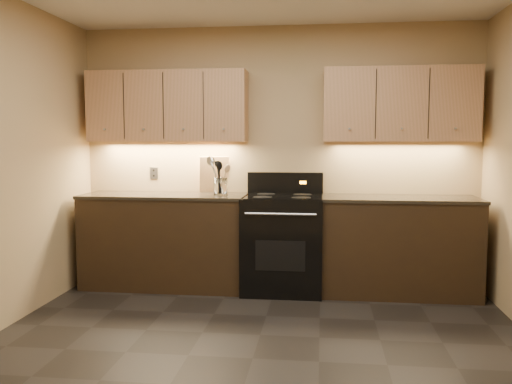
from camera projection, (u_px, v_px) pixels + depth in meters
The scene contains 15 objects.
floor at pixel (253, 358), 3.65m from camera, with size 4.00×4.00×0.00m, color black.
wall_back at pixel (278, 156), 5.50m from camera, with size 4.00×0.04×2.60m, color tan.
counter_left at pixel (165, 240), 5.41m from camera, with size 1.62×0.62×0.93m.
counter_right at pixel (399, 246), 5.14m from camera, with size 1.46×0.62×0.93m.
stove at pixel (283, 242), 5.25m from camera, with size 0.76×0.68×1.14m.
upper_cab_left at pixel (168, 107), 5.43m from camera, with size 1.60×0.30×0.70m, color tan.
upper_cab_right at pixel (400, 105), 5.16m from camera, with size 1.44×0.30×0.70m, color tan.
outlet_plate at pixel (154, 173), 5.66m from camera, with size 0.09×0.01×0.12m, color #B2B5BA.
utensil_crock at pixel (221, 187), 5.30m from camera, with size 0.15×0.15×0.17m.
cutting_board at pixel (214, 174), 5.54m from camera, with size 0.30×0.02×0.38m, color #D9B575.
wooden_spoon at pixel (218, 178), 5.30m from camera, with size 0.06×0.06×0.29m, color #D9B575, non-canonical shape.
black_spoon at pixel (220, 177), 5.30m from camera, with size 0.06×0.06×0.31m, color black, non-canonical shape.
black_turner at pixel (221, 177), 5.27m from camera, with size 0.08×0.08×0.33m, color black, non-canonical shape.
steel_spatula at pixel (222, 173), 5.29m from camera, with size 0.08×0.08×0.39m, color silver, non-canonical shape.
steel_skimmer at pixel (223, 175), 5.27m from camera, with size 0.09×0.09×0.37m, color silver, non-canonical shape.
Camera 1 is at (0.45, -3.49, 1.47)m, focal length 38.00 mm.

